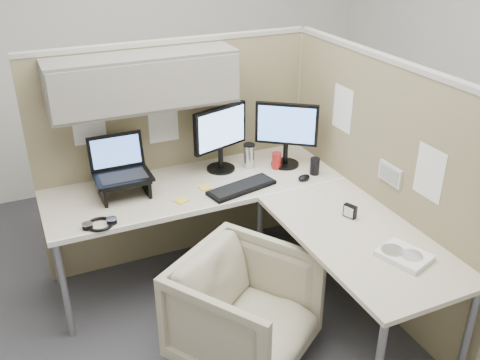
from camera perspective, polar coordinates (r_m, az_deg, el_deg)
name	(u,v)px	position (r m, az deg, el deg)	size (l,w,h in m)	color
ground	(242,313)	(3.64, 0.19, -13.99)	(4.50, 4.50, 0.00)	#36353A
partition_back	(163,121)	(3.69, -8.24, 6.22)	(2.00, 0.36, 1.63)	#8E815D
partition_right	(373,182)	(3.55, 14.02, -0.17)	(0.07, 2.03, 1.63)	#8E815D
desk	(252,210)	(3.38, 1.25, -3.25)	(2.00, 1.98, 0.73)	beige
office_chair	(245,306)	(3.13, 0.51, -13.28)	(0.70, 0.66, 0.72)	#B8AE93
monitor_left	(220,134)	(3.70, -2.11, 4.97)	(0.43, 0.20, 0.47)	black
monitor_right	(286,130)	(3.78, 4.97, 5.39)	(0.37, 0.29, 0.47)	black
laptop_station	(122,174)	(3.50, -12.50, 0.63)	(0.35, 0.30, 0.37)	black
keyboard	(242,188)	(3.53, 0.18, -0.82)	(0.47, 0.16, 0.02)	black
mouse	(304,178)	(3.68, 6.85, 0.26)	(0.10, 0.06, 0.04)	black
travel_mug	(249,156)	(3.81, 0.97, 2.63)	(0.08, 0.08, 0.18)	silver
soda_can_green	(315,166)	(3.75, 7.98, 1.47)	(0.07, 0.07, 0.12)	black
soda_can_silver	(277,161)	(3.81, 3.92, 2.08)	(0.07, 0.07, 0.12)	#B21E1E
sticky_note_a	(181,201)	(3.41, -6.29, -2.20)	(0.08, 0.08, 0.01)	yellow
sticky_note_d	(205,188)	(3.56, -3.79, -0.81)	(0.08, 0.08, 0.01)	yellow
headphones	(100,224)	(3.23, -14.73, -4.57)	(0.20, 0.16, 0.03)	black
paper_stack	(404,256)	(2.99, 17.10, -7.71)	(0.27, 0.31, 0.03)	white
desk_clock	(350,211)	(3.27, 11.65, -3.28)	(0.06, 0.09, 0.08)	black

